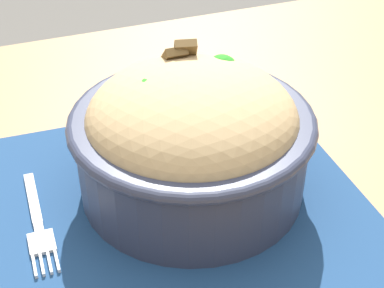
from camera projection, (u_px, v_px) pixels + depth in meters
table at (134, 282)px, 0.54m from camera, size 1.26×0.84×0.75m
placemat at (145, 212)px, 0.52m from camera, size 0.42×0.34×0.00m
bowl at (192, 135)px, 0.51m from camera, size 0.27×0.27×0.13m
fork at (38, 225)px, 0.50m from camera, size 0.02×0.13×0.00m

